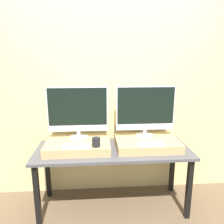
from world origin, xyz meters
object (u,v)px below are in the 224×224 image
Objects in this scene: monitor_left at (78,111)px; mug at (96,142)px; keyboard_left at (77,146)px; monitor_right at (145,110)px; keyboard_right at (151,144)px.

mug is (0.19, -0.28, -0.26)m from monitor_left.
monitor_left is at bearing 90.00° from keyboard_left.
mug is 0.14× the size of monitor_right.
keyboard_left and keyboard_right have the same top height.
keyboard_left is (0.00, -0.28, -0.29)m from monitor_left.
mug is at bearing -153.05° from monitor_right.
monitor_left is 0.43m from mug.
monitor_left is 0.75m from monitor_right.
mug is 0.67m from monitor_right.
monitor_right is 2.39× the size of keyboard_right.
mug is 0.34× the size of keyboard_right.
keyboard_right is (0.55, 0.00, -0.04)m from mug.
keyboard_left is 0.75m from keyboard_right.
monitor_right is at bearing 20.65° from keyboard_left.
keyboard_left is 2.97× the size of mug.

